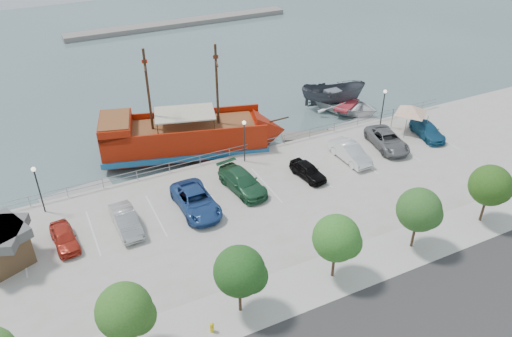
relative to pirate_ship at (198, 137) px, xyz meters
name	(u,v)px	position (x,y,z in m)	size (l,w,h in m)	color
ground	(277,206)	(2.83, -11.36, -1.96)	(160.00, 160.00, 0.00)	#496262
street	(401,334)	(2.83, -27.36, -0.95)	(100.00, 8.00, 0.04)	#353333
sidewalk	(344,271)	(2.83, -21.36, -0.95)	(100.00, 4.00, 0.05)	#B6B1A6
seawall_railing	(239,150)	(2.83, -3.56, -0.44)	(50.00, 0.06, 1.00)	gray
far_shore	(180,23)	(12.83, 43.64, -1.56)	(40.00, 3.00, 0.80)	gray
pirate_ship	(198,137)	(0.00, 0.00, 0.00)	(18.93, 9.64, 11.72)	#A01B06
patrol_boat	(333,97)	(18.08, 3.18, -0.51)	(2.83, 7.51, 2.91)	#40444B
speedboat	(346,108)	(18.71, 1.14, -1.21)	(5.22, 7.31, 1.51)	silver
dock_west	(77,194)	(-12.37, -2.16, -1.78)	(6.25, 1.79, 0.36)	#969492
dock_mid	(312,136)	(12.00, -2.16, -1.78)	(6.39, 1.83, 0.37)	#70685C
dock_east	(354,126)	(17.51, -2.16, -1.78)	(6.36, 1.82, 0.36)	gray
canopy_tent	(412,105)	(20.90, -6.87, 1.98)	(4.60, 4.60, 3.38)	slate
fire_hydrant	(212,327)	(-7.43, -22.16, -0.55)	(0.26, 0.26, 0.76)	yellow
lamp_post_left	(37,182)	(-15.17, -4.86, 1.98)	(0.36, 0.36, 4.28)	black
lamp_post_mid	(244,134)	(2.83, -4.86, 1.98)	(0.36, 0.36, 4.28)	black
lamp_post_right	(384,102)	(18.83, -4.86, 1.98)	(0.36, 0.36, 4.28)	black
tree_b	(127,312)	(-12.02, -21.43, 2.33)	(3.30, 3.20, 5.00)	#473321
tree_c	(242,272)	(-5.02, -21.43, 2.33)	(3.30, 3.20, 5.00)	#473321
tree_d	(339,239)	(1.98, -21.43, 2.33)	(3.30, 3.20, 5.00)	#473321
tree_e	(421,211)	(8.98, -21.43, 2.33)	(3.30, 3.20, 5.00)	#473321
tree_f	(492,186)	(15.98, -21.43, 2.33)	(3.30, 3.20, 5.00)	#473321
parked_car_a	(64,237)	(-14.26, -9.83, -0.28)	(1.62, 4.02, 1.37)	red
parked_car_b	(126,221)	(-9.67, -10.00, -0.20)	(1.62, 4.65, 1.53)	#AAAAAA
parked_car_c	(196,201)	(-3.93, -10.00, -0.12)	(2.79, 6.04, 1.68)	#274A8A
parked_car_d	(242,182)	(0.67, -9.05, -0.15)	(2.29, 5.63, 1.63)	#245937
parked_car_e	(308,171)	(6.79, -9.87, -0.28)	(1.61, 4.01, 1.36)	black
parked_car_f	(350,152)	(11.94, -9.03, -0.14)	(1.74, 4.98, 1.64)	white
parked_car_g	(387,140)	(16.68, -8.59, -0.17)	(2.63, 5.70, 1.58)	slate
parked_car_h	(427,130)	(21.80, -8.68, -0.26)	(1.97, 4.84, 1.40)	#1A5276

